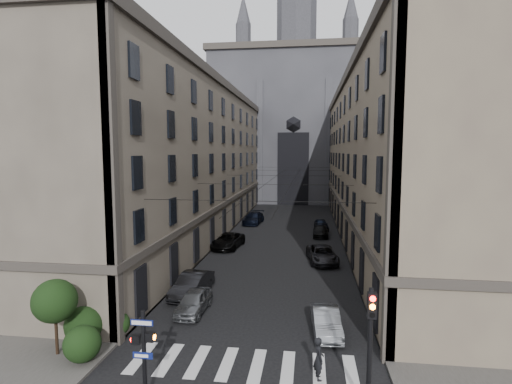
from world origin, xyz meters
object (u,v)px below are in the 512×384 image
at_px(traffic_light_right, 370,336).
at_px(car_right_far, 321,225).
at_px(car_left_far, 253,218).
at_px(car_right_near, 326,321).
at_px(pedestrian_signal_left, 144,350).
at_px(car_right_midnear, 322,254).
at_px(car_left_midnear, 192,285).
at_px(car_right_midfar, 321,231).
at_px(pedestrian, 319,358).
at_px(gothic_tower, 296,117).
at_px(car_left_midfar, 228,241).
at_px(car_left_near, 194,302).

xyz_separation_m(traffic_light_right, car_right_far, (-0.81, 37.67, -2.57)).
height_order(car_left_far, car_right_near, car_left_far).
height_order(pedestrian_signal_left, car_right_midnear, pedestrian_signal_left).
height_order(car_left_midnear, car_right_midfar, car_left_midnear).
relative_size(car_right_near, pedestrian, 2.16).
height_order(gothic_tower, car_left_midfar, gothic_tower).
bearing_deg(car_left_midnear, car_right_midnear, 52.48).
relative_size(car_right_far, pedestrian, 2.11).
bearing_deg(traffic_light_right, pedestrian, 129.27).
distance_m(car_right_near, car_right_midfar, 26.47).
relative_size(pedestrian_signal_left, car_left_near, 0.95).
xyz_separation_m(car_left_midnear, car_right_far, (9.97, 25.80, -0.11)).
xyz_separation_m(traffic_light_right, car_left_midnear, (-10.78, 11.87, -2.47)).
relative_size(gothic_tower, traffic_light_right, 11.15).
bearing_deg(traffic_light_right, car_left_midfar, 112.94).
height_order(gothic_tower, car_right_midfar, gothic_tower).
bearing_deg(pedestrian_signal_left, car_right_far, 77.70).
distance_m(car_left_midnear, car_left_far, 29.09).
xyz_separation_m(pedestrian_signal_left, car_left_midfar, (-2.00, 26.69, -1.53)).
height_order(pedestrian_signal_left, car_left_near, pedestrian_signal_left).
xyz_separation_m(car_left_midnear, car_right_midnear, (9.64, 10.11, -0.06)).
bearing_deg(car_left_near, car_right_far, 73.85).
xyz_separation_m(pedestrian_signal_left, car_right_midnear, (7.97, 22.39, -1.56)).
bearing_deg(car_right_midnear, car_left_far, 108.52).
bearing_deg(car_right_midfar, car_left_midfar, -142.85).
distance_m(car_left_midnear, car_right_midfar, 23.82).
bearing_deg(car_right_near, car_right_far, 84.72).
height_order(car_left_midfar, car_left_far, car_left_far).
xyz_separation_m(car_left_near, car_left_midfar, (-1.31, 17.31, 0.07)).
relative_size(car_right_midnear, car_right_far, 1.30).
distance_m(car_left_near, car_left_midnear, 3.07).
relative_size(pedestrian_signal_left, car_right_midfar, 0.88).
height_order(car_left_midnear, car_right_near, car_left_midnear).
xyz_separation_m(traffic_light_right, car_right_near, (-1.38, 7.10, -2.58)).
relative_size(gothic_tower, car_right_far, 13.80).
relative_size(car_left_midfar, car_left_far, 1.01).
xyz_separation_m(car_left_midnear, car_right_midfar, (9.81, 21.71, -0.16)).
relative_size(car_left_far, car_right_near, 1.31).
bearing_deg(car_left_far, car_left_near, -83.42).
relative_size(car_left_near, car_right_midfar, 0.92).
xyz_separation_m(car_left_far, car_right_far, (9.56, -3.29, -0.10)).
distance_m(gothic_tower, car_right_midnear, 54.02).
bearing_deg(car_right_midfar, car_right_midnear, -89.47).
relative_size(traffic_light_right, car_left_midnear, 1.04).
height_order(car_right_near, car_right_midfar, car_right_near).
relative_size(car_left_midnear, car_right_far, 1.19).
xyz_separation_m(pedestrian_signal_left, traffic_light_right, (9.11, 0.42, 0.97)).
relative_size(traffic_light_right, car_right_midnear, 0.95).
relative_size(car_left_near, car_left_far, 0.75).
bearing_deg(car_left_far, car_right_near, -69.55).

